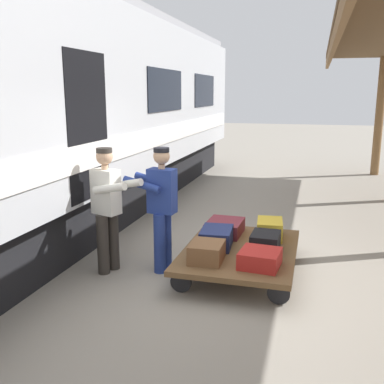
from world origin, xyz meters
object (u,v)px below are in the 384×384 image
Objects in this scene: suitcase_red_plastic at (260,259)px; porter_in_overalls at (161,205)px; suitcase_burgundy_valise at (225,227)px; suitcase_navy_fabric at (217,238)px; suitcase_brown_leather at (207,252)px; suitcase_yellow_case at (270,229)px; luggage_cart at (240,252)px; suitcase_black_hardshell at (265,242)px; porter_by_door at (108,206)px.

porter_in_overalls reaches higher than suitcase_red_plastic.
suitcase_navy_fabric reaches higher than suitcase_burgundy_valise.
porter_in_overalls is at bearing -26.23° from suitcase_brown_leather.
suitcase_yellow_case is (-0.67, 0.00, 0.03)m from suitcase_burgundy_valise.
luggage_cart is 0.68m from suitcase_yellow_case.
suitcase_yellow_case is at bearing -150.65° from porter_in_overalls.
suitcase_yellow_case is 1.14m from suitcase_red_plastic.
suitcase_navy_fabric reaches higher than suitcase_black_hardshell.
luggage_cart is 0.68m from suitcase_red_plastic.
suitcase_black_hardshell is at bearing -90.00° from suitcase_red_plastic.
suitcase_navy_fabric is (0.33, -0.00, 0.17)m from luggage_cart.
suitcase_brown_leather is at bearing 59.74° from suitcase_yellow_case.
suitcase_red_plastic is 1.52m from porter_in_overalls.
porter_by_door reaches higher than suitcase_black_hardshell.
suitcase_red_plastic reaches higher than luggage_cart.
suitcase_black_hardshell reaches higher than suitcase_burgundy_valise.
porter_in_overalls reaches higher than suitcase_black_hardshell.
suitcase_navy_fabric is (0.00, 0.57, 0.02)m from suitcase_burgundy_valise.
suitcase_burgundy_valise is at bearing -40.59° from suitcase_black_hardshell.
suitcase_burgundy_valise is at bearing -90.00° from suitcase_brown_leather.
porter_in_overalls is at bearing 47.14° from suitcase_burgundy_valise.
suitcase_black_hardshell is (-0.67, 0.57, 0.02)m from suitcase_burgundy_valise.
suitcase_yellow_case is at bearing -120.26° from suitcase_brown_leather.
suitcase_burgundy_valise is 0.36× the size of porter_in_overalls.
suitcase_brown_leather is at bearing 0.00° from suitcase_red_plastic.
porter_by_door is (2.06, 0.47, 0.47)m from suitcase_black_hardshell.
suitcase_yellow_case is 0.30× the size of porter_by_door.
luggage_cart is 4.44× the size of suitcase_brown_leather.
porter_by_door reaches higher than suitcase_yellow_case.
suitcase_burgundy_valise is 0.36× the size of porter_by_door.
suitcase_burgundy_valise is 1.18m from porter_in_overalls.
suitcase_black_hardshell is 0.83× the size of suitcase_navy_fabric.
suitcase_black_hardshell is 0.67m from suitcase_navy_fabric.
luggage_cart is 1.22× the size of porter_by_door.
suitcase_yellow_case is 0.30× the size of porter_in_overalls.
suitcase_yellow_case reaches higher than suitcase_navy_fabric.
luggage_cart is 1.25m from porter_in_overalls.
suitcase_brown_leather is 0.83× the size of suitcase_navy_fabric.
suitcase_black_hardshell is 0.27× the size of porter_in_overalls.
suitcase_red_plastic is 0.28× the size of porter_by_door.
suitcase_yellow_case reaches higher than luggage_cart.
suitcase_black_hardshell is at bearing 139.41° from suitcase_burgundy_valise.
porter_in_overalls is (1.39, 0.78, 0.46)m from suitcase_yellow_case.
suitcase_burgundy_valise is 1.30× the size of suitcase_red_plastic.
suitcase_yellow_case is at bearing -153.27° from porter_by_door.
porter_in_overalls is (1.06, 0.21, 0.64)m from luggage_cart.
suitcase_burgundy_valise is 1.14m from suitcase_brown_leather.
suitcase_brown_leather is at bearing 40.59° from suitcase_black_hardshell.
suitcase_burgundy_valise is at bearing -0.00° from suitcase_yellow_case.
suitcase_navy_fabric reaches higher than suitcase_red_plastic.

